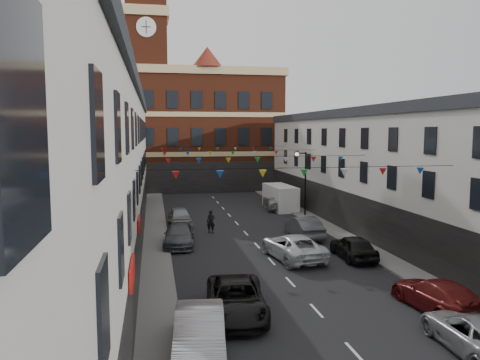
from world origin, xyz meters
TOP-DOWN VIEW (x-y plane):
  - ground at (0.00, 0.00)m, footprint 160.00×160.00m
  - pavement_left at (-6.90, 2.00)m, footprint 1.80×64.00m
  - pavement_right at (6.90, 2.00)m, footprint 1.80×64.00m
  - terrace_left at (-11.78, 1.00)m, footprint 8.40×56.00m
  - terrace_right at (11.78, 1.00)m, footprint 8.40×56.00m
  - civic_building at (0.00, 37.95)m, footprint 20.60×13.30m
  - clock_tower at (-7.50, 35.00)m, footprint 5.60×5.60m
  - distant_hill at (-4.00, 62.00)m, footprint 40.00×14.00m
  - street_lamp at (6.55, 14.00)m, footprint 1.10×0.36m
  - car_left_b at (-5.50, -11.19)m, footprint 2.24×5.14m
  - car_left_c at (-3.60, -7.88)m, footprint 3.05×5.63m
  - car_left_d at (-5.30, 5.04)m, footprint 2.53×5.21m
  - car_left_e at (-4.87, 11.90)m, footprint 2.08×4.57m
  - car_right_b at (4.30, -12.69)m, footprint 2.52×4.98m
  - car_right_c at (5.21, -9.02)m, footprint 2.38×5.15m
  - car_right_d at (5.13, -0.39)m, footprint 1.89×4.48m
  - car_right_e at (3.92, 5.72)m, footprint 1.79×4.92m
  - car_right_f at (5.50, 18.66)m, footprint 3.28×6.05m
  - moving_car at (1.43, 0.31)m, footprint 3.33×5.92m
  - white_van at (5.60, 18.29)m, footprint 2.46×5.65m
  - pedestrian at (-2.65, 8.63)m, footprint 0.75×0.60m

SIDE VIEW (x-z plane):
  - ground at x=0.00m, z-range 0.00..0.00m
  - pavement_left at x=-6.90m, z-range 0.00..0.15m
  - pavement_right at x=6.90m, z-range 0.00..0.15m
  - car_right_b at x=4.30m, z-range 0.00..1.35m
  - car_right_c at x=5.21m, z-range 0.00..1.46m
  - car_left_d at x=-5.30m, z-range 0.00..1.46m
  - car_left_c at x=-3.60m, z-range 0.00..1.50m
  - car_right_d at x=5.13m, z-range 0.00..1.51m
  - car_left_e at x=-4.87m, z-range 0.00..1.52m
  - moving_car at x=1.43m, z-range 0.00..1.56m
  - car_right_e at x=3.92m, z-range 0.00..1.61m
  - car_right_f at x=5.50m, z-range 0.00..1.61m
  - car_left_b at x=-5.50m, z-range 0.00..1.64m
  - pedestrian at x=-2.65m, z-range 0.00..1.79m
  - white_van at x=5.60m, z-range 0.00..2.45m
  - street_lamp at x=6.55m, z-range 0.90..6.90m
  - terrace_right at x=11.78m, z-range 0.00..9.70m
  - distant_hill at x=-4.00m, z-range 0.00..10.00m
  - terrace_left at x=-11.78m, z-range 0.00..10.70m
  - civic_building at x=0.00m, z-range -1.11..17.39m
  - clock_tower at x=-7.50m, z-range -0.07..29.93m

